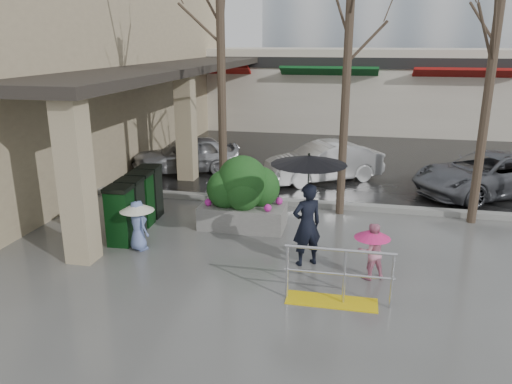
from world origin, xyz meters
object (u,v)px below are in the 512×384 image
at_px(news_boxes, 136,203).
at_px(car_c, 487,174).
at_px(tree_mideast, 498,20).
at_px(child_pink, 372,247).
at_px(child_blue, 138,220).
at_px(handrail, 336,283).
at_px(planter, 243,194).
at_px(tree_west, 220,12).
at_px(car_a, 186,154).
at_px(woman, 308,195).
at_px(car_b, 324,162).
at_px(tree_midwest, 350,4).

height_order(news_boxes, car_c, news_boxes).
height_order(tree_mideast, child_pink, tree_mideast).
height_order(tree_mideast, child_blue, tree_mideast).
distance_m(handrail, news_boxes, 5.57).
relative_size(planter, car_c, 0.46).
xyz_separation_m(tree_west, car_a, (-2.25, 3.27, -4.45)).
bearing_deg(woman, planter, -78.98).
bearing_deg(car_b, tree_west, -70.94).
height_order(planter, news_boxes, planter).
bearing_deg(planter, woman, -45.94).
height_order(tree_west, planter, tree_west).
relative_size(handrail, car_b, 0.50).
distance_m(tree_west, child_pink, 7.01).
distance_m(handrail, planter, 4.10).
bearing_deg(car_a, child_pink, 17.84).
relative_size(tree_west, child_blue, 6.04).
relative_size(woman, child_blue, 2.08).
xyz_separation_m(tree_west, car_c, (7.36, 2.59, -4.45)).
bearing_deg(handrail, car_a, 124.82).
distance_m(child_blue, car_b, 7.35).
height_order(planter, car_a, planter).
relative_size(handrail, tree_west, 0.28).
relative_size(car_a, car_c, 0.82).
relative_size(tree_west, news_boxes, 2.78).
bearing_deg(tree_west, tree_mideast, 0.00).
height_order(tree_midwest, child_pink, tree_midwest).
xyz_separation_m(handrail, tree_mideast, (3.14, 4.80, 4.48)).
bearing_deg(child_blue, car_b, -85.95).
bearing_deg(tree_west, woman, -51.33).
height_order(child_pink, car_c, car_c).
relative_size(tree_west, car_b, 1.78).
bearing_deg(tree_midwest, tree_west, -180.00).
bearing_deg(child_blue, tree_west, -74.15).
bearing_deg(woman, tree_mideast, -171.91).
bearing_deg(tree_west, child_blue, -106.62).
height_order(news_boxes, car_a, news_boxes).
relative_size(news_boxes, car_c, 0.54).
xyz_separation_m(woman, car_b, (-0.18, 6.46, -0.87)).
relative_size(woman, car_c, 0.52).
height_order(tree_midwest, tree_mideast, tree_midwest).
bearing_deg(car_c, news_boxes, -93.77).
xyz_separation_m(tree_west, car_b, (2.50, 3.11, -4.45)).
height_order(tree_mideast, car_a, tree_mideast).
xyz_separation_m(tree_west, tree_mideast, (6.50, 0.00, -0.22)).
height_order(tree_west, car_b, tree_west).
bearing_deg(news_boxes, planter, 12.06).
bearing_deg(car_c, child_blue, -86.67).
xyz_separation_m(tree_midwest, car_b, (-0.70, 3.11, -4.60)).
height_order(tree_mideast, planter, tree_mideast).
xyz_separation_m(woman, planter, (-1.75, 1.81, -0.64)).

